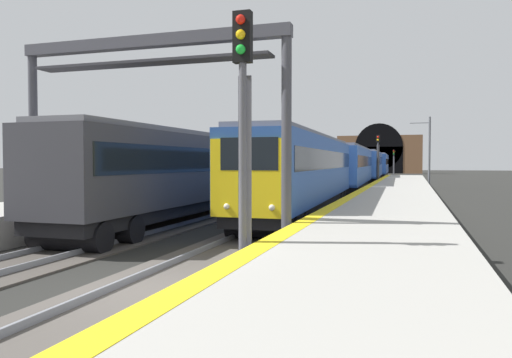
{
  "coord_description": "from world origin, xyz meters",
  "views": [
    {
      "loc": [
        -9.06,
        -5.18,
        2.72
      ],
      "look_at": [
        8.81,
        0.45,
        2.07
      ],
      "focal_mm": 34.87,
      "sensor_mm": 36.0,
      "label": 1
    }
  ],
  "objects_px": {
    "train_adjacent_platform": "(260,167)",
    "railway_signal_mid": "(378,157)",
    "railway_signal_near": "(243,125)",
    "train_main_approaching": "(361,166)",
    "overhead_signal_gantry": "(149,87)",
    "railway_signal_far": "(394,160)",
    "catenary_mast_far": "(429,152)"
  },
  "relations": [
    {
      "from": "railway_signal_far",
      "to": "catenary_mast_far",
      "type": "height_order",
      "value": "catenary_mast_far"
    },
    {
      "from": "railway_signal_mid",
      "to": "overhead_signal_gantry",
      "type": "xyz_separation_m",
      "value": [
        -38.65,
        4.18,
        1.77
      ]
    },
    {
      "from": "train_main_approaching",
      "to": "overhead_signal_gantry",
      "type": "xyz_separation_m",
      "value": [
        -39.93,
        2.35,
        2.64
      ]
    },
    {
      "from": "train_adjacent_platform",
      "to": "railway_signal_mid",
      "type": "relative_size",
      "value": 7.67
    },
    {
      "from": "railway_signal_mid",
      "to": "overhead_signal_gantry",
      "type": "bearing_deg",
      "value": -6.17
    },
    {
      "from": "train_main_approaching",
      "to": "overhead_signal_gantry",
      "type": "relative_size",
      "value": 8.75
    },
    {
      "from": "train_adjacent_platform",
      "to": "railway_signal_far",
      "type": "bearing_deg",
      "value": -5.99
    },
    {
      "from": "railway_signal_near",
      "to": "train_main_approaching",
      "type": "bearing_deg",
      "value": -177.59
    },
    {
      "from": "catenary_mast_far",
      "to": "railway_signal_mid",
      "type": "bearing_deg",
      "value": 100.96
    },
    {
      "from": "catenary_mast_far",
      "to": "train_adjacent_platform",
      "type": "bearing_deg",
      "value": 150.9
    },
    {
      "from": "railway_signal_near",
      "to": "railway_signal_mid",
      "type": "bearing_deg",
      "value": -180.0
    },
    {
      "from": "railway_signal_near",
      "to": "overhead_signal_gantry",
      "type": "xyz_separation_m",
      "value": [
        3.51,
        4.18,
        1.46
      ]
    },
    {
      "from": "railway_signal_mid",
      "to": "catenary_mast_far",
      "type": "bearing_deg",
      "value": 100.96
    },
    {
      "from": "train_adjacent_platform",
      "to": "railway_signal_near",
      "type": "distance_m",
      "value": 23.47
    },
    {
      "from": "railway_signal_mid",
      "to": "train_adjacent_platform",
      "type": "bearing_deg",
      "value": -18.37
    },
    {
      "from": "railway_signal_far",
      "to": "catenary_mast_far",
      "type": "xyz_separation_m",
      "value": [
        -44.32,
        -4.94,
        0.69
      ]
    },
    {
      "from": "train_main_approaching",
      "to": "catenary_mast_far",
      "type": "xyz_separation_m",
      "value": [
        -0.32,
        -6.77,
        1.42
      ]
    },
    {
      "from": "catenary_mast_far",
      "to": "railway_signal_near",
      "type": "bearing_deg",
      "value": 173.46
    },
    {
      "from": "train_main_approaching",
      "to": "train_adjacent_platform",
      "type": "relative_size",
      "value": 1.83
    },
    {
      "from": "train_main_approaching",
      "to": "railway_signal_far",
      "type": "height_order",
      "value": "railway_signal_far"
    },
    {
      "from": "catenary_mast_far",
      "to": "railway_signal_far",
      "type": "bearing_deg",
      "value": 6.36
    },
    {
      "from": "train_main_approaching",
      "to": "railway_signal_mid",
      "type": "height_order",
      "value": "railway_signal_mid"
    },
    {
      "from": "train_main_approaching",
      "to": "train_adjacent_platform",
      "type": "height_order",
      "value": "train_adjacent_platform"
    },
    {
      "from": "railway_signal_near",
      "to": "railway_signal_mid",
      "type": "distance_m",
      "value": 42.16
    },
    {
      "from": "train_adjacent_platform",
      "to": "railway_signal_mid",
      "type": "bearing_deg",
      "value": -18.62
    },
    {
      "from": "railway_signal_mid",
      "to": "catenary_mast_far",
      "type": "relative_size",
      "value": 0.75
    },
    {
      "from": "train_main_approaching",
      "to": "railway_signal_mid",
      "type": "relative_size",
      "value": 14.07
    },
    {
      "from": "train_adjacent_platform",
      "to": "overhead_signal_gantry",
      "type": "relative_size",
      "value": 4.77
    },
    {
      "from": "railway_signal_mid",
      "to": "catenary_mast_far",
      "type": "xyz_separation_m",
      "value": [
        0.96,
        -4.94,
        0.55
      ]
    },
    {
      "from": "railway_signal_near",
      "to": "railway_signal_mid",
      "type": "relative_size",
      "value": 1.07
    },
    {
      "from": "overhead_signal_gantry",
      "to": "catenary_mast_far",
      "type": "relative_size",
      "value": 1.21
    },
    {
      "from": "railway_signal_mid",
      "to": "railway_signal_near",
      "type": "bearing_deg",
      "value": 0.0
    }
  ]
}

